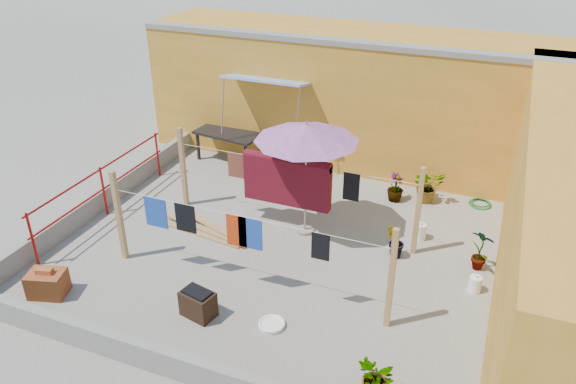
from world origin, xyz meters
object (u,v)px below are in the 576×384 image
at_px(brazier, 198,303).
at_px(water_jug_b, 420,231).
at_px(water_jug_a, 475,284).
at_px(patio_umbrella, 307,133).
at_px(plant_back_a, 428,185).
at_px(green_hose, 480,203).
at_px(white_basin, 272,324).
at_px(brick_stack, 47,283).
at_px(outdoor_table, 228,135).

height_order(brazier, water_jug_b, brazier).
xyz_separation_m(water_jug_a, water_jug_b, (-1.18, 1.32, 0.02)).
distance_m(patio_umbrella, plant_back_a, 3.50).
xyz_separation_m(patio_umbrella, green_hose, (3.19, 2.48, -2.11)).
relative_size(brazier, water_jug_a, 1.76).
xyz_separation_m(white_basin, water_jug_b, (1.70, 3.43, 0.13)).
relative_size(brazier, water_jug_b, 1.59).
relative_size(patio_umbrella, brick_stack, 3.38).
relative_size(water_jug_a, plant_back_a, 0.45).
bearing_deg(brazier, water_jug_b, 51.35).
bearing_deg(outdoor_table, water_jug_a, -26.64).
bearing_deg(patio_umbrella, plant_back_a, 47.36).
height_order(water_jug_a, plant_back_a, plant_back_a).
xyz_separation_m(brick_stack, plant_back_a, (5.41, 5.75, 0.15)).
bearing_deg(brick_stack, brazier, 10.50).
bearing_deg(brick_stack, water_jug_b, 36.61).
relative_size(brick_stack, green_hose, 1.44).
relative_size(white_basin, plant_back_a, 0.57).
height_order(brazier, white_basin, brazier).
relative_size(outdoor_table, brick_stack, 2.48).
height_order(green_hose, plant_back_a, plant_back_a).
bearing_deg(white_basin, water_jug_b, 63.64).
height_order(brazier, green_hose, brazier).
bearing_deg(water_jug_a, water_jug_b, 131.88).
xyz_separation_m(brazier, water_jug_a, (4.09, 2.32, -0.08)).
relative_size(patio_umbrella, white_basin, 5.52).
bearing_deg(brick_stack, water_jug_a, 22.63).
bearing_deg(water_jug_b, outdoor_table, 160.11).
height_order(water_jug_a, water_jug_b, water_jug_b).
bearing_deg(water_jug_a, patio_umbrella, 168.09).
bearing_deg(patio_umbrella, brazier, -103.21).
bearing_deg(brick_stack, plant_back_a, 46.74).
bearing_deg(water_jug_b, plant_back_a, 95.13).
xyz_separation_m(water_jug_b, plant_back_a, (-0.15, 1.62, 0.21)).
xyz_separation_m(brazier, green_hose, (3.90, 5.51, -0.20)).
height_order(outdoor_table, brazier, outdoor_table).
relative_size(patio_umbrella, water_jug_b, 6.29).
bearing_deg(green_hose, water_jug_b, -117.99).
distance_m(brick_stack, water_jug_b, 6.92).
xyz_separation_m(outdoor_table, green_hose, (6.18, 0.00, -0.67)).
relative_size(brick_stack, water_jug_a, 2.06).
height_order(brazier, water_jug_a, brazier).
relative_size(brazier, plant_back_a, 0.79).
height_order(outdoor_table, green_hose, outdoor_table).
bearing_deg(brazier, brick_stack, -169.50).
xyz_separation_m(outdoor_table, white_basin, (3.49, -5.31, -0.66)).
bearing_deg(green_hose, white_basin, -116.94).
height_order(white_basin, plant_back_a, plant_back_a).
xyz_separation_m(brick_stack, water_jug_a, (6.73, 2.81, -0.08)).
bearing_deg(white_basin, plant_back_a, 72.89).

